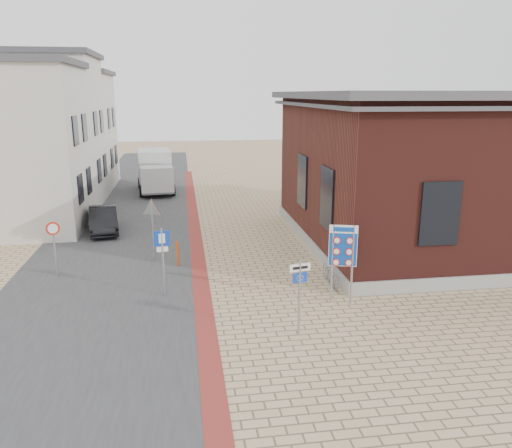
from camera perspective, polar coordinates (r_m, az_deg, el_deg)
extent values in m
plane|color=tan|center=(15.92, 1.45, -10.26)|extent=(120.00, 120.00, 0.00)
cube|color=#38383A|center=(30.12, -13.95, 1.40)|extent=(7.00, 60.00, 0.02)
cube|color=maroon|center=(25.13, -7.00, -0.87)|extent=(0.60, 40.00, 0.02)
cube|color=gray|center=(24.99, 19.31, -1.14)|extent=(12.15, 12.15, 0.50)
cube|color=#4D1D19|center=(24.35, 19.96, 6.24)|extent=(12.00, 12.00, 6.00)
cube|color=#46464B|center=(24.14, 20.63, 13.64)|extent=(13.00, 13.00, 0.30)
cube|color=#46464B|center=(24.14, 20.54, 12.70)|extent=(12.70, 12.70, 0.15)
cube|color=black|center=(19.42, 8.16, 2.92)|extent=(0.12, 1.60, 2.40)
cube|color=black|center=(23.21, 5.36, 4.93)|extent=(0.12, 1.60, 2.40)
cube|color=black|center=(17.85, 20.28, 1.11)|extent=(1.40, 0.12, 2.20)
cube|color=beige|center=(27.68, -26.53, 7.55)|extent=(7.00, 6.00, 8.00)
cube|color=black|center=(25.89, -19.44, 3.82)|extent=(0.10, 1.10, 1.40)
cube|color=black|center=(28.22, -18.56, 4.73)|extent=(0.10, 1.10, 1.40)
cube|color=black|center=(25.55, -19.98, 9.99)|extent=(0.10, 1.10, 1.40)
cube|color=black|center=(27.91, -19.04, 10.40)|extent=(0.10, 1.10, 1.40)
cube|color=beige|center=(33.39, -23.53, 9.53)|extent=(7.00, 6.00, 8.80)
cube|color=#46464B|center=(33.38, -24.36, 17.31)|extent=(7.40, 6.40, 0.30)
cube|color=black|center=(31.73, -17.49, 5.85)|extent=(0.10, 1.10, 1.40)
cube|color=black|center=(34.08, -16.89, 6.46)|extent=(0.10, 1.10, 1.40)
cube|color=black|center=(31.45, -17.89, 10.89)|extent=(0.10, 1.10, 1.40)
cube|color=black|center=(33.82, -17.25, 11.16)|extent=(0.10, 1.10, 1.40)
cube|color=beige|center=(39.23, -21.28, 9.76)|extent=(7.00, 6.00, 8.00)
cube|color=#46464B|center=(39.16, -21.86, 15.80)|extent=(7.40, 6.40, 0.30)
cube|color=black|center=(37.61, -16.14, 7.24)|extent=(0.10, 1.10, 1.40)
cube|color=black|center=(39.98, -15.71, 7.68)|extent=(0.10, 1.10, 1.40)
cube|color=black|center=(37.38, -16.45, 11.49)|extent=(0.10, 1.10, 1.40)
cube|color=black|center=(39.76, -15.99, 11.68)|extent=(0.10, 1.10, 1.40)
torus|color=slate|center=(17.84, 9.03, -6.64)|extent=(0.04, 0.60, 0.60)
torus|color=slate|center=(18.10, 8.75, -6.30)|extent=(0.04, 0.60, 0.60)
torus|color=slate|center=(18.37, 8.47, -5.97)|extent=(0.04, 0.60, 0.60)
torus|color=slate|center=(18.64, 8.21, -5.65)|extent=(0.04, 0.60, 0.60)
torus|color=slate|center=(18.91, 7.95, -5.34)|extent=(0.04, 0.60, 0.60)
cube|color=slate|center=(18.46, 8.44, -6.73)|extent=(0.08, 1.60, 0.04)
imported|color=black|center=(25.97, -17.05, 0.48)|extent=(1.91, 3.94, 1.24)
cube|color=slate|center=(35.73, -11.37, 4.32)|extent=(2.63, 5.58, 0.25)
cube|color=silver|center=(33.73, -11.25, 5.10)|extent=(2.26, 1.90, 1.60)
cube|color=black|center=(32.94, -11.20, 5.40)|extent=(1.90, 0.27, 0.80)
cube|color=silver|center=(36.42, -11.55, 6.57)|extent=(2.55, 3.80, 2.20)
cylinder|color=black|center=(34.14, -12.97, 3.67)|extent=(0.33, 0.82, 0.80)
cylinder|color=black|center=(34.24, -9.46, 3.88)|extent=(0.33, 0.82, 0.80)
cylinder|color=black|center=(37.28, -13.12, 4.57)|extent=(0.33, 0.82, 0.80)
cylinder|color=black|center=(37.38, -9.90, 4.76)|extent=(0.33, 0.82, 0.80)
cylinder|color=gray|center=(16.44, 8.69, -4.58)|extent=(0.07, 0.07, 2.67)
cylinder|color=gray|center=(16.47, 10.94, -4.65)|extent=(0.07, 0.07, 2.67)
cube|color=white|center=(16.25, 9.91, -2.47)|extent=(0.89, 0.30, 1.37)
cube|color=#0D3FA5|center=(16.25, 9.91, -2.47)|extent=(0.85, 0.29, 1.33)
cube|color=white|center=(16.10, 10.00, -0.60)|extent=(0.86, 0.29, 0.26)
cylinder|color=gray|center=(14.22, 4.98, -8.39)|extent=(0.07, 0.07, 2.30)
cube|color=white|center=(13.90, 5.06, -4.98)|extent=(0.62, 0.16, 0.22)
cube|color=#0F38B7|center=(14.00, 5.03, -6.13)|extent=(0.42, 0.12, 0.28)
cylinder|color=gray|center=(17.14, -10.58, -4.36)|extent=(0.07, 0.07, 2.38)
cube|color=#0E36A8|center=(16.89, -10.72, -1.61)|extent=(0.52, 0.11, 0.52)
cube|color=white|center=(16.99, -10.66, -2.85)|extent=(0.38, 0.09, 0.17)
cylinder|color=gray|center=(20.98, -11.69, -0.76)|extent=(0.07, 0.07, 2.46)
cylinder|color=gray|center=(20.13, -22.00, -2.72)|extent=(0.07, 0.07, 2.12)
cylinder|color=red|center=(19.92, -22.22, -0.46)|extent=(0.48, 0.20, 0.50)
cylinder|color=#E74A0C|center=(20.19, -8.92, -3.38)|extent=(0.10, 0.10, 1.02)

